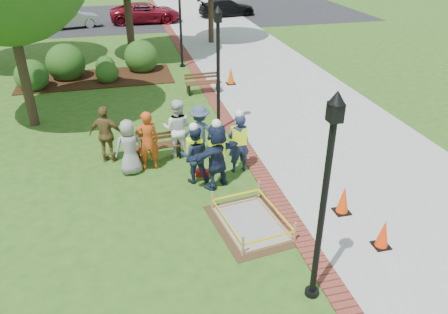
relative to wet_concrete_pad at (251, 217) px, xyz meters
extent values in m
plane|color=#285116|center=(-0.75, 0.55, -0.23)|extent=(100.00, 100.00, 0.00)
cube|color=#9E9E99|center=(4.25, 10.55, -0.22)|extent=(6.00, 60.00, 0.02)
cube|color=maroon|center=(1.00, 10.55, -0.22)|extent=(0.50, 60.00, 0.03)
cube|color=#381E0F|center=(-3.75, 12.55, -0.21)|extent=(7.00, 3.00, 0.05)
cube|color=black|center=(-0.75, 27.55, -0.23)|extent=(36.00, 12.00, 0.01)
cube|color=#47331E|center=(0.00, 0.00, -0.23)|extent=(2.00, 2.51, 0.01)
cube|color=gray|center=(0.00, 0.00, -0.21)|extent=(1.43, 1.95, 0.04)
cube|color=tan|center=(0.00, 0.00, -0.19)|extent=(1.57, 2.08, 0.08)
cube|color=tan|center=(0.00, 0.00, 0.04)|extent=(1.60, 2.12, 0.55)
cube|color=yellow|center=(0.00, 0.00, 0.07)|extent=(1.55, 2.06, 0.06)
cube|color=#51321C|center=(-1.79, 3.96, 0.21)|extent=(1.48, 0.54, 0.04)
cube|color=#51321C|center=(-1.81, 4.19, 0.43)|extent=(1.45, 0.15, 0.23)
cube|color=black|center=(-1.79, 3.96, -0.02)|extent=(1.35, 0.58, 0.43)
cube|color=#52331C|center=(0.76, 9.46, 0.23)|extent=(1.54, 0.51, 0.04)
cube|color=#52331C|center=(0.75, 9.70, 0.46)|extent=(1.52, 0.11, 0.24)
cube|color=black|center=(0.76, 9.46, -0.01)|extent=(1.40, 0.57, 0.45)
cube|color=black|center=(2.63, -1.50, -0.21)|extent=(0.37, 0.37, 0.05)
cone|color=#FF3908|center=(2.63, -1.50, 0.15)|extent=(0.29, 0.29, 0.68)
cube|color=black|center=(2.39, -0.07, -0.21)|extent=(0.39, 0.39, 0.05)
cone|color=#F64007|center=(2.39, -0.07, 0.18)|extent=(0.31, 0.31, 0.72)
cube|color=black|center=(2.20, 10.27, -0.21)|extent=(0.40, 0.40, 0.05)
cone|color=#EA5807|center=(2.20, 10.27, 0.19)|extent=(0.32, 0.32, 0.74)
cube|color=#AC0D16|center=(-0.68, 2.59, -0.14)|extent=(0.42, 0.33, 0.18)
cylinder|color=black|center=(0.50, -2.45, 1.67)|extent=(0.12, 0.12, 3.80)
cube|color=black|center=(0.50, -2.45, 3.67)|extent=(0.22, 0.22, 0.32)
cone|color=black|center=(0.50, -2.45, 3.92)|extent=(0.28, 0.28, 0.22)
cylinder|color=black|center=(0.50, -2.45, -0.18)|extent=(0.28, 0.28, 0.10)
cylinder|color=black|center=(0.50, 5.55, 1.67)|extent=(0.12, 0.12, 3.80)
cube|color=black|center=(0.50, 5.55, 3.67)|extent=(0.22, 0.22, 0.32)
cone|color=black|center=(0.50, 5.55, 3.92)|extent=(0.28, 0.28, 0.22)
cylinder|color=black|center=(0.50, 5.55, -0.18)|extent=(0.28, 0.28, 0.10)
cylinder|color=black|center=(0.50, 13.55, 1.67)|extent=(0.12, 0.12, 3.80)
cylinder|color=black|center=(0.50, 13.55, -0.18)|extent=(0.28, 0.28, 0.10)
cylinder|color=#3D2D1E|center=(-5.90, 7.66, 2.13)|extent=(0.34, 0.34, 4.73)
cylinder|color=#3D2D1E|center=(-1.88, 15.44, 2.32)|extent=(0.39, 0.39, 5.11)
cylinder|color=#3D2D1E|center=(3.04, 18.18, 1.78)|extent=(0.32, 0.32, 4.03)
sphere|color=#214814|center=(-6.41, 11.70, -0.23)|extent=(1.44, 1.44, 1.44)
sphere|color=#214814|center=(-5.05, 12.92, -0.23)|extent=(1.77, 1.77, 1.77)
sphere|color=#214814|center=(-3.23, 11.96, -0.23)|extent=(1.04, 1.04, 1.04)
sphere|color=#214814|center=(-1.55, 13.30, -0.23)|extent=(1.64, 1.64, 1.64)
sphere|color=#214814|center=(-3.29, 13.24, -0.23)|extent=(0.94, 0.94, 0.94)
imported|color=gray|center=(-2.67, 3.28, 0.60)|extent=(0.58, 0.43, 1.67)
imported|color=#B84315|center=(-2.13, 3.39, 0.69)|extent=(0.60, 0.40, 1.84)
imported|color=white|center=(-1.16, 4.03, 0.69)|extent=(0.69, 0.57, 1.86)
imported|color=brown|center=(-3.28, 4.16, 0.66)|extent=(0.67, 0.54, 1.79)
imported|color=#384763|center=(-0.51, 3.76, 0.62)|extent=(0.62, 0.49, 1.71)
imported|color=#192943|center=(-0.40, 1.95, 0.70)|extent=(0.71, 0.60, 1.88)
cube|color=#D2FF15|center=(-0.40, 1.95, 0.97)|extent=(0.42, 0.26, 0.52)
sphere|color=white|center=(-0.40, 1.95, 1.67)|extent=(0.25, 0.25, 0.25)
imported|color=#1A2E43|center=(0.41, 2.62, 0.67)|extent=(0.61, 0.43, 1.80)
cube|color=#D2FF15|center=(0.41, 2.62, 0.92)|extent=(0.42, 0.26, 0.52)
sphere|color=white|center=(0.41, 2.62, 1.59)|extent=(0.25, 0.25, 0.25)
imported|color=#192B41|center=(-0.93, 2.37, 0.59)|extent=(0.57, 0.40, 1.66)
cube|color=#D2FF15|center=(-0.93, 2.37, 0.83)|extent=(0.42, 0.26, 0.52)
sphere|color=white|center=(-0.93, 2.37, 1.45)|extent=(0.25, 0.25, 0.25)
imported|color=#29292B|center=(-9.05, 24.89, -0.23)|extent=(2.74, 4.73, 1.45)
imported|color=#9B9BA0|center=(-5.48, 24.56, -0.23)|extent=(2.75, 4.60, 1.40)
imported|color=maroon|center=(-0.29, 25.18, -0.23)|extent=(2.23, 4.80, 1.54)
imported|color=black|center=(6.10, 26.24, -0.23)|extent=(2.43, 4.51, 1.40)
camera|label=1|loc=(-2.72, -8.18, 6.29)|focal=35.00mm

